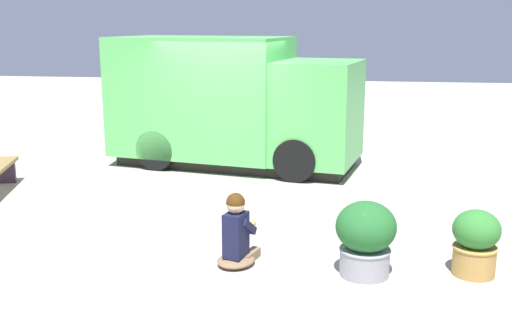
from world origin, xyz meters
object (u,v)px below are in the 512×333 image
food_truck (231,105)px  planter_flowering_near (365,237)px  planter_flowering_far (476,241)px  person_customer (237,235)px

food_truck → planter_flowering_near: bearing=26.0°
planter_flowering_near → planter_flowering_far: size_ratio=1.13×
person_customer → planter_flowering_far: 2.76m
planter_flowering_far → food_truck: bearing=-143.1°
planter_flowering_far → planter_flowering_near: bearing=-80.7°
food_truck → planter_flowering_far: 6.46m
planter_flowering_near → planter_flowering_far: 1.27m
food_truck → planter_flowering_near: (5.33, 2.60, -0.76)m
planter_flowering_near → person_customer: bearing=-94.1°
person_customer → food_truck: bearing=-168.2°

